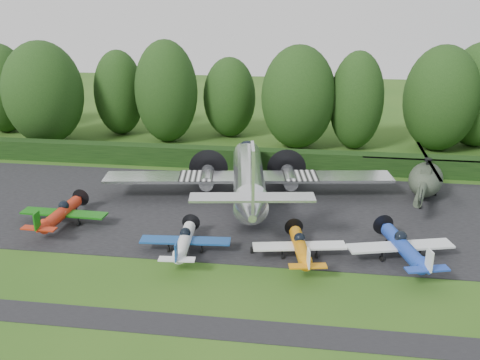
# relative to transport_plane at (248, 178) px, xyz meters

# --- Properties ---
(ground) EXTENTS (160.00, 160.00, 0.00)m
(ground) POSITION_rel_transport_plane_xyz_m (-0.17, -11.80, -2.21)
(ground) COLOR #234C15
(ground) RESTS_ON ground
(apron) EXTENTS (70.00, 18.00, 0.01)m
(apron) POSITION_rel_transport_plane_xyz_m (-0.17, -1.80, -2.21)
(apron) COLOR black
(apron) RESTS_ON ground
(taxiway_verge) EXTENTS (70.00, 2.00, 0.00)m
(taxiway_verge) POSITION_rel_transport_plane_xyz_m (-0.17, -17.80, -2.21)
(taxiway_verge) COLOR black
(taxiway_verge) RESTS_ON ground
(hedgerow) EXTENTS (90.00, 1.60, 2.00)m
(hedgerow) POSITION_rel_transport_plane_xyz_m (-0.17, 9.20, -2.21)
(hedgerow) COLOR black
(hedgerow) RESTS_ON ground
(transport_plane) EXTENTS (24.72, 18.95, 7.92)m
(transport_plane) POSITION_rel_transport_plane_xyz_m (0.00, 0.00, 0.00)
(transport_plane) COLOR silver
(transport_plane) RESTS_ON ground
(light_plane_red) EXTENTS (6.69, 7.04, 2.57)m
(light_plane_red) POSITION_rel_transport_plane_xyz_m (-13.48, -6.64, -1.14)
(light_plane_red) COLOR #B02610
(light_plane_red) RESTS_ON ground
(light_plane_white) EXTENTS (6.20, 6.52, 2.38)m
(light_plane_white) POSITION_rel_transport_plane_xyz_m (-3.14, -9.76, -1.22)
(light_plane_white) COLOR silver
(light_plane_white) RESTS_ON ground
(light_plane_orange) EXTENTS (6.25, 6.57, 2.40)m
(light_plane_orange) POSITION_rel_transport_plane_xyz_m (4.70, -9.53, -1.21)
(light_plane_orange) COLOR orange
(light_plane_orange) RESTS_ON ground
(light_plane_blue) EXTENTS (7.10, 7.47, 2.73)m
(light_plane_blue) POSITION_rel_transport_plane_xyz_m (11.44, -8.87, -1.07)
(light_plane_blue) COLOR #1B3CA5
(light_plane_blue) RESTS_ON ground
(helicopter) EXTENTS (10.93, 12.79, 3.52)m
(helicopter) POSITION_rel_transport_plane_xyz_m (14.99, 3.38, -0.32)
(helicopter) COLOR #313B2E
(helicopter) RESTS_ON ground
(tree_0) EXTENTS (8.23, 8.23, 11.49)m
(tree_0) POSITION_rel_transport_plane_xyz_m (3.39, 17.44, 3.53)
(tree_0) COLOR black
(tree_0) RESTS_ON ground
(tree_2) EXTENTS (6.28, 6.28, 9.56)m
(tree_2) POSITION_rel_transport_plane_xyz_m (-4.92, 21.19, 2.56)
(tree_2) COLOR black
(tree_2) RESTS_ON ground
(tree_3) EXTENTS (5.93, 5.93, 10.90)m
(tree_3) POSITION_rel_transport_plane_xyz_m (9.79, 17.93, 3.22)
(tree_3) COLOR black
(tree_3) RESTS_ON ground
(tree_5) EXTENTS (7.21, 7.21, 11.80)m
(tree_5) POSITION_rel_transport_plane_xyz_m (-11.78, 17.94, 3.68)
(tree_5) COLOR black
(tree_5) RESTS_ON ground
(tree_6) EXTENTS (8.10, 8.10, 11.59)m
(tree_6) POSITION_rel_transport_plane_xyz_m (18.86, 18.65, 3.58)
(tree_6) COLOR black
(tree_6) RESTS_ON ground
(tree_7) EXTENTS (6.02, 6.02, 10.29)m
(tree_7) POSITION_rel_transport_plane_xyz_m (-18.41, 20.41, 2.92)
(tree_7) COLOR black
(tree_7) RESTS_ON ground
(tree_8) EXTENTS (7.98, 7.98, 11.72)m
(tree_8) POSITION_rel_transport_plane_xyz_m (23.44, 20.86, 3.64)
(tree_8) COLOR black
(tree_8) RESTS_ON ground
(tree_9) EXTENTS (9.00, 9.00, 11.76)m
(tree_9) POSITION_rel_transport_plane_xyz_m (-25.43, 15.21, 3.66)
(tree_9) COLOR black
(tree_9) RESTS_ON ground
(tree_10) EXTENTS (6.96, 6.96, 10.94)m
(tree_10) POSITION_rel_transport_plane_xyz_m (-33.07, 19.44, 3.25)
(tree_10) COLOR black
(tree_10) RESTS_ON ground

